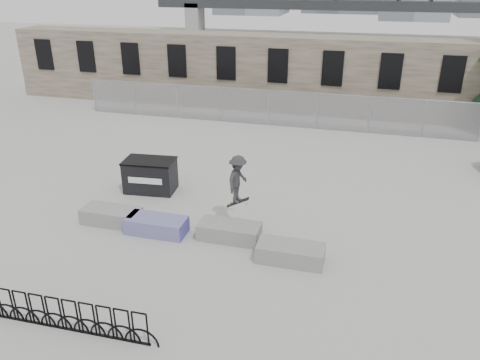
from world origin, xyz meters
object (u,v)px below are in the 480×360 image
(planter_center_right, at_px, (229,231))
(bike_rack, at_px, (63,315))
(planter_far_left, at_px, (111,215))
(skateboarder, at_px, (238,179))
(planter_center_left, at_px, (157,225))
(planter_offset, at_px, (291,252))
(dumpster, at_px, (150,175))

(planter_center_right, bearing_deg, bike_rack, -117.51)
(planter_center_right, relative_size, bike_rack, 0.40)
(planter_far_left, bearing_deg, planter_center_right, 0.58)
(bike_rack, bearing_deg, skateboarder, 65.26)
(planter_center_left, distance_m, planter_offset, 4.60)
(planter_center_left, xyz_separation_m, skateboarder, (2.51, 1.07, 1.48))
(bike_rack, distance_m, skateboarder, 6.66)
(skateboarder, bearing_deg, bike_rack, 166.66)
(skateboarder, bearing_deg, dumpster, 76.28)
(planter_far_left, xyz_separation_m, dumpster, (0.18, 2.78, 0.36))
(dumpster, height_order, bike_rack, dumpster)
(skateboarder, bearing_deg, planter_center_right, -173.31)
(dumpster, xyz_separation_m, skateboarder, (4.11, -1.93, 1.12))
(planter_offset, bearing_deg, dumpster, 150.52)
(planter_center_left, distance_m, skateboarder, 3.10)
(planter_far_left, distance_m, bike_rack, 5.31)
(planter_center_left, relative_size, planter_center_right, 1.00)
(planter_far_left, distance_m, planter_center_right, 4.23)
(planter_offset, relative_size, skateboarder, 1.09)
(planter_center_left, bearing_deg, bike_rack, -92.61)
(planter_center_right, relative_size, planter_offset, 1.00)
(bike_rack, relative_size, skateboarder, 2.70)
(dumpster, bearing_deg, planter_center_left, -67.45)
(planter_center_left, bearing_deg, planter_center_right, 5.98)
(planter_far_left, height_order, planter_center_left, same)
(planter_offset, distance_m, dumpster, 7.10)
(planter_center_right, height_order, bike_rack, bike_rack)
(planter_far_left, bearing_deg, planter_offset, -6.36)
(planter_far_left, relative_size, dumpster, 0.97)
(planter_far_left, relative_size, planter_center_left, 1.00)
(dumpster, distance_m, bike_rack, 7.98)
(planter_offset, height_order, skateboarder, skateboarder)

